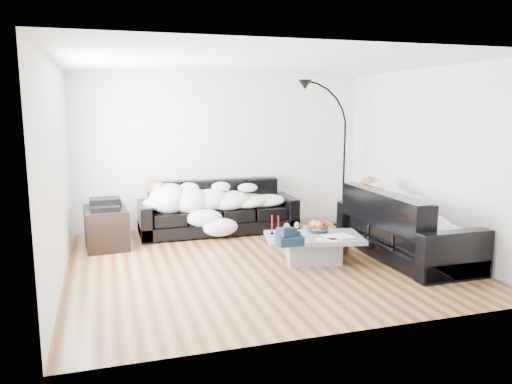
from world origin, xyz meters
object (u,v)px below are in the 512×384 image
object	(u,v)px
sofa_right	(405,224)
sleeper_right	(406,210)
stereo	(105,204)
sofa_back	(218,207)
floor_lamp	(344,163)
candle_right	(278,224)
av_cabinet	(106,227)
coffee_table	(313,249)
wine_glass_b	(287,230)
wine_glass_c	(305,231)
fruit_bowl	(318,226)
sleeper_back	(219,195)
wine_glass_a	(297,228)
candle_left	(272,225)
shoes	(334,249)

from	to	relation	value
sofa_right	sleeper_right	bearing A→B (deg)	0.00
stereo	sofa_right	bearing A→B (deg)	-25.95
sofa_back	floor_lamp	xyz separation A→B (m)	(2.20, -0.13, 0.68)
candle_right	av_cabinet	bearing A→B (deg)	150.17
coffee_table	wine_glass_b	xyz separation A→B (m)	(-0.38, 0.02, 0.28)
wine_glass_c	floor_lamp	distance (m)	2.46
fruit_bowl	floor_lamp	xyz separation A→B (m)	(1.21, 1.65, 0.64)
sleeper_back	sofa_right	bearing A→B (deg)	-42.62
stereo	floor_lamp	world-z (taller)	floor_lamp
sofa_right	wine_glass_b	xyz separation A→B (m)	(-1.70, 0.11, 0.00)
wine_glass_a	candle_right	size ratio (longest dim) A/B	0.76
sofa_back	candle_left	world-z (taller)	sofa_back
fruit_bowl	candle_right	bearing A→B (deg)	166.71
sofa_back	shoes	size ratio (longest dim) A/B	5.22
shoes	av_cabinet	distance (m)	3.35
stereo	candle_right	bearing A→B (deg)	-32.71
wine_glass_c	candle_right	xyz separation A→B (m)	(-0.26, 0.33, 0.04)
wine_glass_a	shoes	world-z (taller)	wine_glass_a
wine_glass_c	candle_right	distance (m)	0.42
candle_left	candle_right	size ratio (longest dim) A/B	1.14
sofa_back	av_cabinet	size ratio (longest dim) A/B	3.00
sofa_back	fruit_bowl	world-z (taller)	sofa_back
sleeper_right	candle_left	distance (m)	1.86
shoes	sleeper_right	bearing A→B (deg)	4.41
sofa_right	sleeper_back	size ratio (longest dim) A/B	1.05
sleeper_back	av_cabinet	size ratio (longest dim) A/B	2.54
shoes	stereo	xyz separation A→B (m)	(-3.09, 1.27, 0.60)
floor_lamp	sofa_back	bearing A→B (deg)	173.00
sofa_right	av_cabinet	distance (m)	4.30
sofa_back	sofa_right	world-z (taller)	sofa_right
sofa_back	stereo	size ratio (longest dim) A/B	5.81
sleeper_back	stereo	bearing A→B (deg)	-169.80
sleeper_right	fruit_bowl	bearing A→B (deg)	76.95
sofa_right	stereo	bearing A→B (deg)	66.93
coffee_table	wine_glass_a	world-z (taller)	wine_glass_a
av_cabinet	sofa_back	bearing A→B (deg)	7.38
sleeper_back	candle_left	xyz separation A→B (m)	(0.35, -1.67, -0.14)
candle_left	av_cabinet	bearing A→B (deg)	147.72
candle_left	av_cabinet	size ratio (longest dim) A/B	0.30
shoes	av_cabinet	world-z (taller)	av_cabinet
wine_glass_c	stereo	bearing A→B (deg)	147.17
sleeper_right	shoes	bearing A→B (deg)	64.03
sofa_back	sleeper_back	bearing A→B (deg)	-90.00
wine_glass_b	wine_glass_c	xyz separation A→B (m)	(0.24, -0.04, -0.02)
wine_glass_a	wine_glass_c	size ratio (longest dim) A/B	1.13
wine_glass_a	candle_right	distance (m)	0.27
candle_left	wine_glass_a	bearing A→B (deg)	-22.01
sleeper_right	coffee_table	world-z (taller)	sleeper_right
wine_glass_a	wine_glass_c	distance (m)	0.16
wine_glass_b	stereo	distance (m)	2.75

